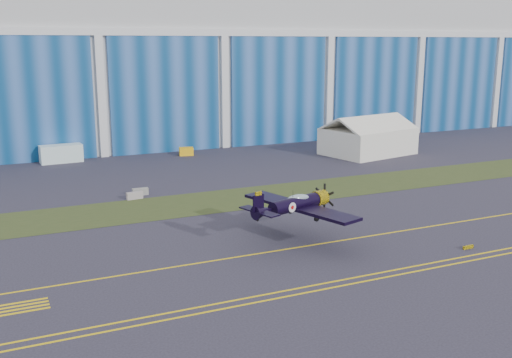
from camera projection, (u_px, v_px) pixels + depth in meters
name	position (u px, v px, depth m)	size (l,w,h in m)	color
ground	(203.00, 243.00, 57.68)	(260.00, 260.00, 0.00)	#302E3C
grass_median	(163.00, 207.00, 70.09)	(260.00, 10.00, 0.02)	#475128
hangar	(79.00, 63.00, 117.98)	(220.00, 45.70, 30.00)	silver
taxiway_centreline	(222.00, 259.00, 53.25)	(200.00, 0.20, 0.02)	yellow
edge_line_near	(268.00, 300.00, 44.83)	(80.00, 0.20, 0.02)	yellow
edge_line_far	(263.00, 295.00, 45.72)	(80.00, 0.20, 0.02)	yellow
hold_short_ladder	(6.00, 310.00, 43.19)	(6.00, 2.40, 0.02)	yellow
guard_board_right	(468.00, 247.00, 55.95)	(1.20, 0.15, 0.35)	yellow
warbird	(295.00, 204.00, 57.40)	(14.56, 16.10, 3.99)	black
tent	(368.00, 135.00, 103.05)	(16.40, 13.40, 6.75)	white
shipping_container	(61.00, 154.00, 96.22)	(6.54, 2.61, 2.83)	silver
tug	(186.00, 151.00, 102.33)	(2.35, 1.47, 1.37)	yellow
gse_box	(396.00, 135.00, 119.08)	(3.29, 1.76, 1.98)	gray
barrier_a	(135.00, 196.00, 73.67)	(2.00, 0.60, 0.90)	#9F9599
barrier_b	(140.00, 192.00, 75.62)	(2.00, 0.60, 0.90)	gray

